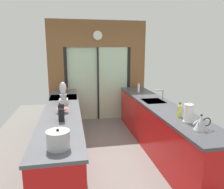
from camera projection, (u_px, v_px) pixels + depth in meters
The scene contains 16 objects.
ground_plane at pixel (110, 146), 4.45m from camera, with size 5.04×7.60×0.02m, color slate.
back_wall_unit at pixel (98, 65), 5.87m from camera, with size 2.64×0.12×2.70m.
left_counter_run at pixel (63, 136), 3.74m from camera, with size 0.62×3.80×0.92m.
right_counter_run at pixel (158, 126), 4.24m from camera, with size 0.62×3.80×0.92m.
sink_faucet at pixel (161, 93), 4.38m from camera, with size 0.19×0.02×0.23m.
oven_range at pixel (64, 117), 4.82m from camera, with size 0.60×0.60×0.92m.
mixing_bowl_near at pixel (60, 133), 2.59m from camera, with size 0.17×0.17×0.07m.
mixing_bowl_mid at pixel (62, 110), 3.55m from camera, with size 0.20×0.20×0.08m.
mixing_bowl_far at pixel (65, 90), 5.34m from camera, with size 0.21×0.21×0.08m.
knife_block at pixel (61, 114), 3.15m from camera, with size 0.09×0.14×0.27m.
stand_mixer at pixel (63, 95), 4.14m from camera, with size 0.17×0.27×0.42m.
stock_pot at pixel (58, 140), 2.26m from camera, with size 0.25×0.25×0.22m.
kettle at pixel (201, 123), 2.78m from camera, with size 0.26×0.17×0.21m.
soap_bottle_near at pixel (180, 111), 3.32m from camera, with size 0.06×0.06×0.22m.
soap_bottle_far at pixel (139, 88), 5.29m from camera, with size 0.05×0.05×0.24m.
paper_towel_roll at pixel (188, 113), 3.08m from camera, with size 0.14×0.14×0.29m.
Camera 1 is at (-0.73, -3.48, 1.94)m, focal length 34.69 mm.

